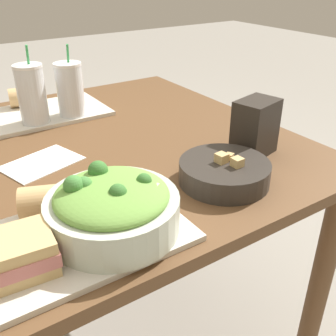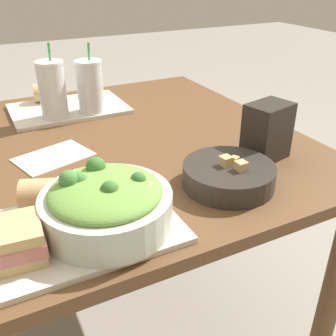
{
  "view_description": "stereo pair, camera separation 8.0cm",
  "coord_description": "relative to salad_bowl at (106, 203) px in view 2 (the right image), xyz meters",
  "views": [
    {
      "loc": [
        -0.34,
        -0.93,
        1.2
      ],
      "look_at": [
        0.04,
        -0.34,
        0.83
      ],
      "focal_mm": 42.0,
      "sensor_mm": 36.0,
      "label": 1
    },
    {
      "loc": [
        -0.27,
        -0.97,
        1.2
      ],
      "look_at": [
        0.04,
        -0.34,
        0.83
      ],
      "focal_mm": 42.0,
      "sensor_mm": 36.0,
      "label": 2
    }
  ],
  "objects": [
    {
      "name": "ground_plane",
      "position": [
        0.1,
        0.38,
        -0.81
      ],
      "size": [
        12.0,
        12.0,
        0.0
      ],
      "primitive_type": "plane",
      "color": "gray"
    },
    {
      "name": "tray_near",
      "position": [
        -0.06,
        0.02,
        -0.05
      ],
      "size": [
        0.37,
        0.25,
        0.01
      ],
      "color": "beige",
      "rests_on": "dining_table"
    },
    {
      "name": "dining_table",
      "position": [
        0.1,
        0.38,
        -0.16
      ],
      "size": [
        1.11,
        1.04,
        0.75
      ],
      "color": "brown",
      "rests_on": "ground_plane"
    },
    {
      "name": "tray_far",
      "position": [
        0.1,
        0.69,
        -0.05
      ],
      "size": [
        0.37,
        0.25,
        0.01
      ],
      "color": "beige",
      "rests_on": "dining_table"
    },
    {
      "name": "sandwich_near",
      "position": [
        -0.18,
        -0.02,
        -0.02
      ],
      "size": [
        0.13,
        0.11,
        0.06
      ],
      "rotation": [
        0.0,
        0.0,
        -0.08
      ],
      "color": "tan",
      "rests_on": "tray_near"
    },
    {
      "name": "baguette_near",
      "position": [
        -0.08,
        0.11,
        -0.02
      ],
      "size": [
        0.12,
        0.1,
        0.06
      ],
      "rotation": [
        0.0,
        0.0,
        1.19
      ],
      "color": "tan",
      "rests_on": "tray_near"
    },
    {
      "name": "drink_cup_dark",
      "position": [
        0.04,
        0.61,
        0.03
      ],
      "size": [
        0.08,
        0.08,
        0.23
      ],
      "color": "silver",
      "rests_on": "tray_far"
    },
    {
      "name": "drink_cup_red",
      "position": [
        0.16,
        0.61,
        0.03
      ],
      "size": [
        0.08,
        0.08,
        0.22
      ],
      "color": "silver",
      "rests_on": "tray_far"
    },
    {
      "name": "soup_bowl",
      "position": [
        0.3,
        0.03,
        -0.03
      ],
      "size": [
        0.21,
        0.21,
        0.07
      ],
      "color": "#2D2823",
      "rests_on": "dining_table"
    },
    {
      "name": "napkin_folded",
      "position": [
        -0.02,
        0.36,
        -0.06
      ],
      "size": [
        0.21,
        0.17,
        0.0
      ],
      "color": "white",
      "rests_on": "dining_table"
    },
    {
      "name": "chip_bag",
      "position": [
        0.46,
        0.11,
        0.01
      ],
      "size": [
        0.13,
        0.1,
        0.14
      ],
      "rotation": [
        0.0,
        0.0,
        0.23
      ],
      "color": "#28231E",
      "rests_on": "dining_table"
    },
    {
      "name": "salad_bowl",
      "position": [
        0.0,
        0.0,
        0.0
      ],
      "size": [
        0.24,
        0.24,
        0.11
      ],
      "color": "beige",
      "rests_on": "tray_near"
    },
    {
      "name": "baguette_far",
      "position": [
        0.06,
        0.78,
        -0.02
      ],
      "size": [
        0.1,
        0.08,
        0.06
      ],
      "rotation": [
        0.0,
        0.0,
        1.35
      ],
      "color": "tan",
      "rests_on": "tray_far"
    }
  ]
}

